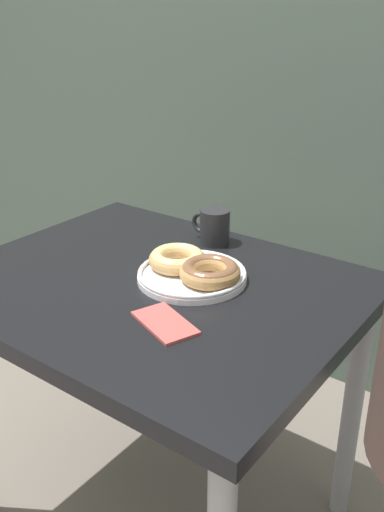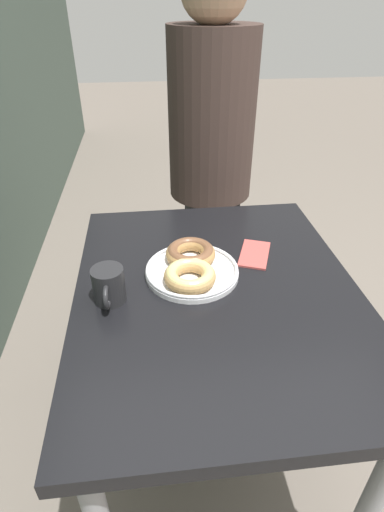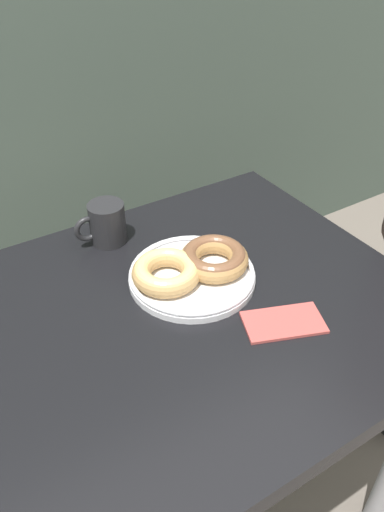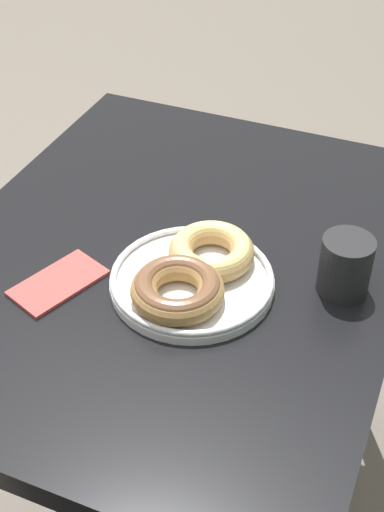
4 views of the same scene
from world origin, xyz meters
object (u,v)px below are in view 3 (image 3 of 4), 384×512
dining_table (179,343)px  napkin (284,322)px  donut_plate (192,268)px  coffee_mug (106,223)px

dining_table → napkin: 0.22m
donut_plate → dining_table: bearing=-138.5°
dining_table → coffee_mug: size_ratio=8.00×
coffee_mug → napkin: (0.16, -0.41, -0.04)m
dining_table → coffee_mug: bearing=93.8°
napkin → dining_table: bearing=136.9°
coffee_mug → donut_plate: bearing=-67.5°
donut_plate → coffee_mug: coffee_mug is taller
dining_table → coffee_mug: 0.31m
dining_table → donut_plate: bearing=41.5°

